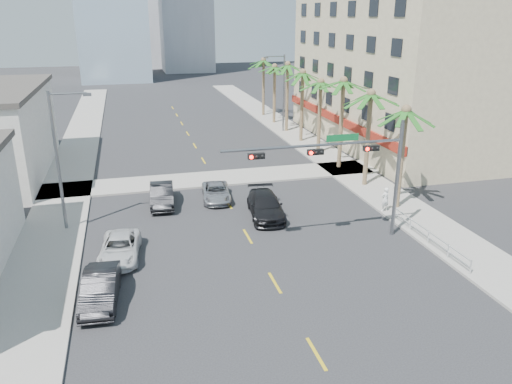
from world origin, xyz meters
TOP-DOWN VIEW (x-y plane):
  - ground at (0.00, 0.00)m, footprint 260.00×260.00m
  - sidewalk_right at (12.00, 20.00)m, footprint 4.00×120.00m
  - sidewalk_left at (-12.00, 20.00)m, footprint 4.00×120.00m
  - sidewalk_cross at (0.00, 22.00)m, footprint 80.00×4.00m
  - building_right at (21.99, 30.00)m, footprint 15.25×28.00m
  - traffic_signal_mast at (5.78, 7.95)m, footprint 11.12×0.54m
  - palm_tree_0 at (11.60, 12.00)m, footprint 4.80×4.80m
  - palm_tree_1 at (11.60, 17.20)m, footprint 4.80×4.80m
  - palm_tree_2 at (11.60, 22.40)m, footprint 4.80×4.80m
  - palm_tree_3 at (11.60, 27.60)m, footprint 4.80×4.80m
  - palm_tree_4 at (11.60, 32.80)m, footprint 4.80×4.80m
  - palm_tree_5 at (11.60, 38.00)m, footprint 4.80×4.80m
  - palm_tree_6 at (11.60, 43.20)m, footprint 4.80×4.80m
  - palm_tree_7 at (11.60, 48.40)m, footprint 4.80×4.80m
  - streetlight_left at (-11.00, 14.00)m, footprint 2.55×0.25m
  - streetlight_right at (11.00, 38.00)m, footprint 2.55×0.25m
  - guardrail at (10.30, 6.00)m, footprint 0.08×8.08m
  - car_parked_mid at (-8.72, 4.34)m, footprint 1.95×4.71m
  - car_parked_far at (-7.80, 8.92)m, footprint 2.63×4.86m
  - car_lane_left at (-4.78, 17.00)m, footprint 1.98×4.86m
  - car_lane_center at (-0.73, 17.05)m, footprint 2.49×4.59m
  - car_lane_right at (2.00, 12.98)m, footprint 2.81×5.61m
  - pedestrian at (10.30, 11.44)m, footprint 0.71×0.55m

SIDE VIEW (x-z plane):
  - ground at x=0.00m, z-range 0.00..0.00m
  - sidewalk_right at x=12.00m, z-range 0.00..0.15m
  - sidewalk_left at x=-12.00m, z-range 0.00..0.15m
  - sidewalk_cross at x=0.00m, z-range 0.00..0.15m
  - car_lane_center at x=-0.73m, z-range 0.00..1.22m
  - car_parked_far at x=-7.80m, z-range 0.00..1.29m
  - guardrail at x=10.30m, z-range 0.17..1.17m
  - car_parked_mid at x=-8.72m, z-range 0.00..1.52m
  - car_lane_right at x=2.00m, z-range 0.00..1.56m
  - car_lane_left at x=-4.78m, z-range 0.00..1.57m
  - pedestrian at x=10.30m, z-range 0.15..1.90m
  - streetlight_left at x=-11.00m, z-range 0.56..9.56m
  - streetlight_right at x=11.00m, z-range 0.56..9.56m
  - traffic_signal_mast at x=5.78m, z-range 1.46..8.66m
  - palm_tree_0 at x=11.60m, z-range 3.18..10.98m
  - palm_tree_3 at x=11.60m, z-range 3.18..10.98m
  - palm_tree_6 at x=11.60m, z-range 3.18..10.98m
  - palm_tree_1 at x=11.60m, z-range 3.35..11.51m
  - palm_tree_4 at x=11.60m, z-range 3.35..11.51m
  - palm_tree_7 at x=11.60m, z-range 3.35..11.51m
  - building_right at x=21.99m, z-range 0.00..15.00m
  - palm_tree_2 at x=11.60m, z-range 3.52..12.04m
  - palm_tree_5 at x=11.60m, z-range 3.52..12.04m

